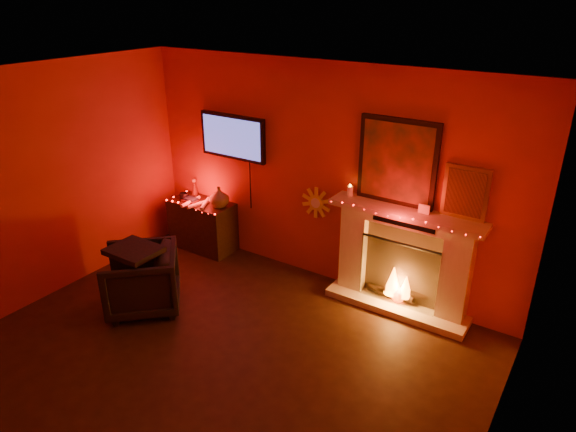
# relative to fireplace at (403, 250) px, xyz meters

# --- Properties ---
(room) EXTENTS (5.00, 5.00, 5.00)m
(room) POSITION_rel_fireplace_xyz_m (-1.14, -2.39, 0.63)
(room) COLOR black
(room) RESTS_ON ground
(floor) EXTENTS (5.00, 5.00, 0.00)m
(floor) POSITION_rel_fireplace_xyz_m (-1.14, -2.39, -0.72)
(floor) COLOR black
(floor) RESTS_ON ground
(fireplace) EXTENTS (1.72, 0.40, 2.18)m
(fireplace) POSITION_rel_fireplace_xyz_m (0.00, 0.00, 0.00)
(fireplace) COLOR beige
(fireplace) RESTS_ON floor
(tv) EXTENTS (1.00, 0.07, 1.24)m
(tv) POSITION_rel_fireplace_xyz_m (-2.44, 0.06, 0.92)
(tv) COLOR black
(tv) RESTS_ON room
(sunburst_clock) EXTENTS (0.40, 0.03, 0.40)m
(sunburst_clock) POSITION_rel_fireplace_xyz_m (-1.19, 0.09, 0.28)
(sunburst_clock) COLOR yellow
(sunburst_clock) RESTS_ON room
(console_table) EXTENTS (0.92, 0.53, 0.98)m
(console_table) POSITION_rel_fireplace_xyz_m (-2.88, -0.13, -0.33)
(console_table) COLOR black
(console_table) RESTS_ON floor
(armchair) EXTENTS (1.13, 1.13, 0.74)m
(armchair) POSITION_rel_fireplace_xyz_m (-2.46, -1.66, -0.36)
(armchair) COLOR black
(armchair) RESTS_ON floor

